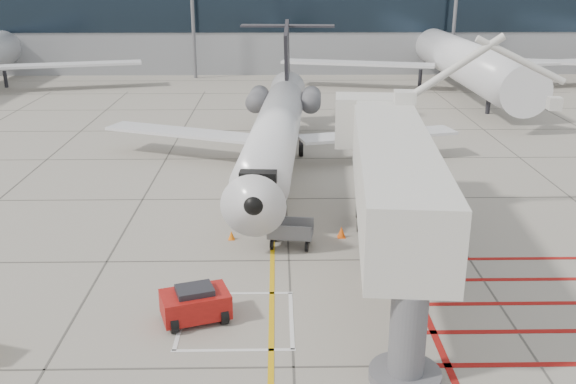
{
  "coord_description": "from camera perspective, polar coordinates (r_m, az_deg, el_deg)",
  "views": [
    {
      "loc": [
        -0.49,
        -21.63,
        12.16
      ],
      "look_at": [
        0.0,
        6.0,
        2.5
      ],
      "focal_mm": 40.0,
      "sensor_mm": 36.0,
      "label": 1
    }
  ],
  "objects": [
    {
      "name": "baggage_cart",
      "position": [
        29.53,
        0.22,
        -3.69
      ],
      "size": [
        2.2,
        1.57,
        1.28
      ],
      "primitive_type": null,
      "rotation": [
        0.0,
        0.0,
        -0.15
      ],
      "color": "#58595D",
      "rests_on": "ground_plane"
    },
    {
      "name": "terminal_glass_band",
      "position": [
        78.4,
        6.95,
        16.09
      ],
      "size": [
        180.0,
        0.1,
        6.0
      ],
      "primitive_type": "cube",
      "color": "black",
      "rests_on": "ground_plane"
    },
    {
      "name": "bg_aircraft_c",
      "position": [
        70.42,
        14.77,
        13.68
      ],
      "size": [
        36.31,
        40.34,
        12.1
      ],
      "primitive_type": null,
      "color": "silver",
      "rests_on": "ground_plane"
    },
    {
      "name": "pushback_tug",
      "position": [
        23.81,
        -8.24,
        -9.73
      ],
      "size": [
        2.76,
        2.19,
        1.4
      ],
      "primitive_type": null,
      "rotation": [
        0.0,
        0.0,
        0.32
      ],
      "color": "#A51310",
      "rests_on": "ground_plane"
    },
    {
      "name": "cone_nose",
      "position": [
        30.53,
        -5.05,
        -3.85
      ],
      "size": [
        0.31,
        0.31,
        0.43
      ],
      "primitive_type": "cone",
      "color": "orange",
      "rests_on": "ground_plane"
    },
    {
      "name": "terminal_building",
      "position": [
        92.37,
        5.73,
        15.97
      ],
      "size": [
        180.0,
        28.0,
        14.0
      ],
      "primitive_type": "cube",
      "color": "gray",
      "rests_on": "ground_plane"
    },
    {
      "name": "ground_plane",
      "position": [
        24.82,
        0.25,
        -10.07
      ],
      "size": [
        260.0,
        260.0,
        0.0
      ],
      "primitive_type": "plane",
      "color": "gray",
      "rests_on": "ground"
    },
    {
      "name": "ground_power_unit",
      "position": [
        26.28,
        11.04,
        -6.48
      ],
      "size": [
        2.59,
        1.99,
        1.81
      ],
      "primitive_type": null,
      "rotation": [
        0.0,
        0.0,
        -0.33
      ],
      "color": "silver",
      "rests_on": "ground_plane"
    },
    {
      "name": "jet_bridge",
      "position": [
        25.41,
        9.41,
        0.05
      ],
      "size": [
        11.02,
        20.31,
        7.82
      ],
      "primitive_type": null,
      "rotation": [
        0.0,
        0.0,
        -0.09
      ],
      "color": "silver",
      "rests_on": "ground_plane"
    },
    {
      "name": "regional_jet",
      "position": [
        37.89,
        -1.36,
        6.92
      ],
      "size": [
        26.77,
        32.71,
        8.13
      ],
      "primitive_type": null,
      "rotation": [
        0.0,
        0.0,
        -0.07
      ],
      "color": "silver",
      "rests_on": "ground_plane"
    },
    {
      "name": "cone_side",
      "position": [
        30.73,
        4.77,
        -3.56
      ],
      "size": [
        0.39,
        0.39,
        0.55
      ],
      "primitive_type": "cone",
      "color": "#FF5A0D",
      "rests_on": "ground_plane"
    }
  ]
}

